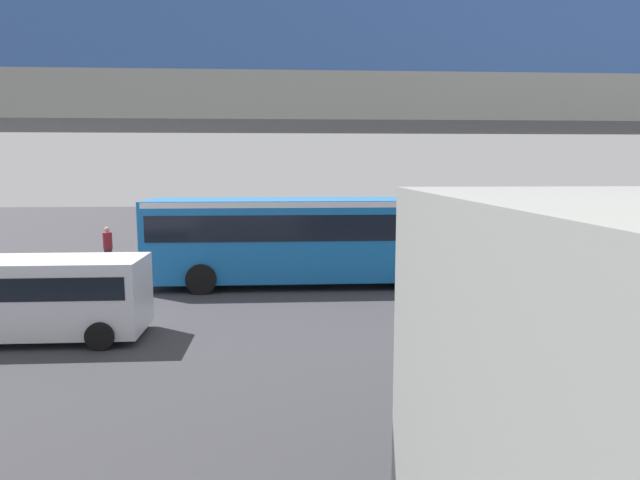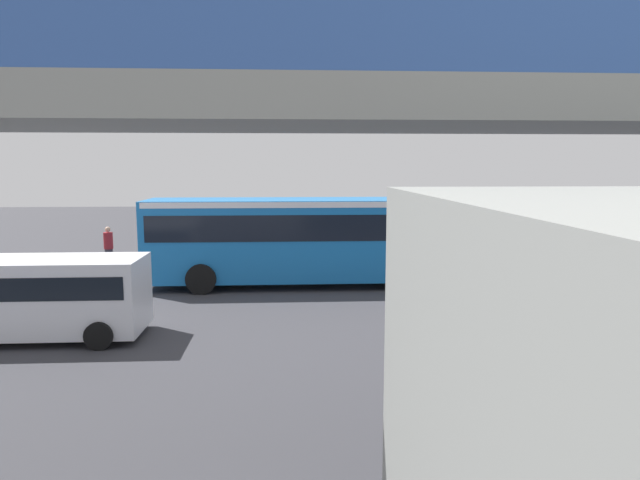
{
  "view_description": "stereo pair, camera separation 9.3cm",
  "coord_description": "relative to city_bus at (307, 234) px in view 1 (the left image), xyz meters",
  "views": [
    {
      "loc": [
        0.14,
        19.98,
        4.36
      ],
      "look_at": [
        -1.15,
        -0.46,
        1.6
      ],
      "focal_mm": 31.21,
      "sensor_mm": 36.0,
      "label": 1
    },
    {
      "loc": [
        0.05,
        19.98,
        4.36
      ],
      "look_at": [
        -1.15,
        -0.46,
        1.6
      ],
      "focal_mm": 31.21,
      "sensor_mm": 36.0,
      "label": 2
    }
  ],
  "objects": [
    {
      "name": "lane_dash_left",
      "position": [
        0.67,
        -3.1,
        -1.88
      ],
      "size": [
        2.0,
        0.2,
        0.01
      ],
      "primitive_type": "cube",
      "color": "silver",
      "rests_on": "ground"
    },
    {
      "name": "traffic_sign",
      "position": [
        5.27,
        -3.14,
        0.01
      ],
      "size": [
        0.08,
        0.6,
        2.8
      ],
      "color": "slate",
      "rests_on": "ground"
    },
    {
      "name": "lane_dash_leftmost",
      "position": [
        -3.33,
        -3.1,
        -1.88
      ],
      "size": [
        2.0,
        0.2,
        0.01
      ],
      "primitive_type": "cube",
      "color": "silver",
      "rests_on": "ground"
    },
    {
      "name": "pedestrian",
      "position": [
        8.3,
        -3.72,
        -1.0
      ],
      "size": [
        0.38,
        0.38,
        1.79
      ],
      "color": "#2D2D38",
      "rests_on": "ground"
    },
    {
      "name": "parked_van",
      "position": [
        6.81,
        5.98,
        -0.7
      ],
      "size": [
        4.8,
        2.17,
        2.05
      ],
      "color": "silver",
      "rests_on": "ground"
    },
    {
      "name": "lane_dash_centre",
      "position": [
        4.67,
        -3.1,
        -1.88
      ],
      "size": [
        2.0,
        0.2,
        0.01
      ],
      "primitive_type": "cube",
      "color": "silver",
      "rests_on": "ground"
    },
    {
      "name": "pedestrian_overpass",
      "position": [
        0.67,
        12.8,
        2.84
      ],
      "size": [
        26.76,
        2.6,
        6.44
      ],
      "color": "gray",
      "rests_on": "ground"
    },
    {
      "name": "ground",
      "position": [
        0.67,
        0.05,
        -1.88
      ],
      "size": [
        80.0,
        80.0,
        0.0
      ],
      "primitive_type": "plane",
      "color": "#38383D"
    },
    {
      "name": "city_bus",
      "position": [
        0.0,
        0.0,
        0.0
      ],
      "size": [
        11.54,
        2.85,
        3.15
      ],
      "color": "#196BB7",
      "rests_on": "ground"
    }
  ]
}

